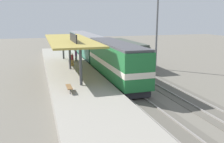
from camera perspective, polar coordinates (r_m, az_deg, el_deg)
ground_plane at (r=33.70m, az=1.67°, el=-0.20°), size 120.00×120.00×0.00m
track_near at (r=33.13m, az=-1.61°, el=-0.36°), size 3.20×110.00×0.16m
track_far at (r=34.59m, az=5.76°, el=0.13°), size 3.20×110.00×0.16m
platform at (r=32.17m, az=-9.54°, el=-0.17°), size 6.00×44.00×0.90m
station_canopy at (r=31.44m, az=-9.79°, el=7.07°), size 5.20×18.00×4.70m
platform_bench at (r=22.27m, az=-9.86°, el=-3.55°), size 0.44×1.70×0.50m
locomotive at (r=28.36m, az=0.79°, el=2.34°), size 2.93×14.43×4.44m
passenger_carriage_single at (r=45.68m, az=-6.10°, el=6.06°), size 2.90×20.00×4.24m
freight_car at (r=38.67m, az=3.08°, el=4.42°), size 2.80×12.00×3.54m
light_mast at (r=35.82m, az=10.47°, el=13.90°), size 1.10×1.10×11.70m
person_waiting at (r=37.37m, az=-8.30°, el=3.84°), size 0.34×0.34×1.71m
person_walking at (r=33.76m, az=-9.14°, el=2.88°), size 0.34×0.34×1.71m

